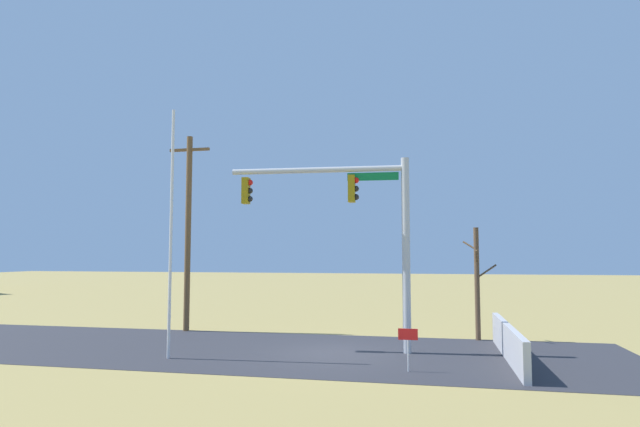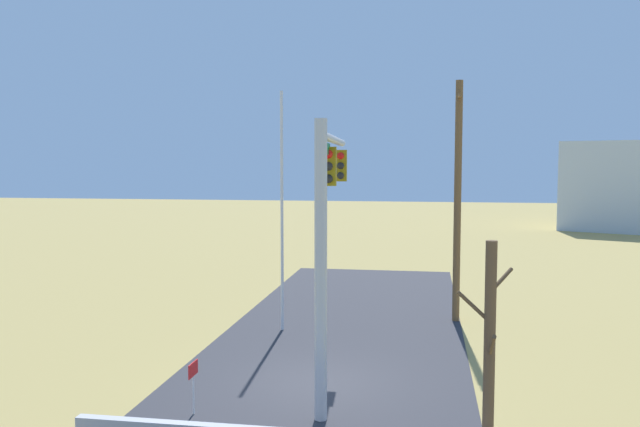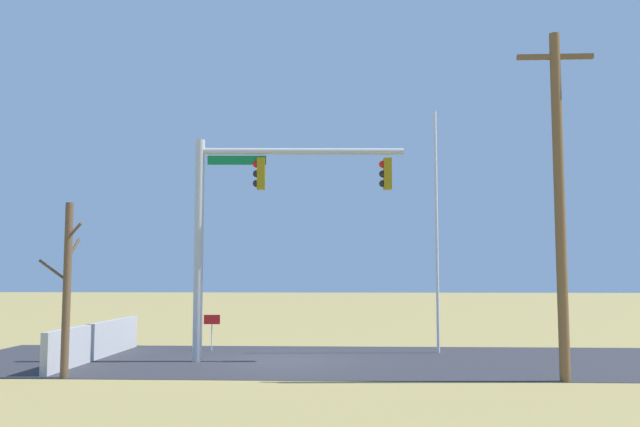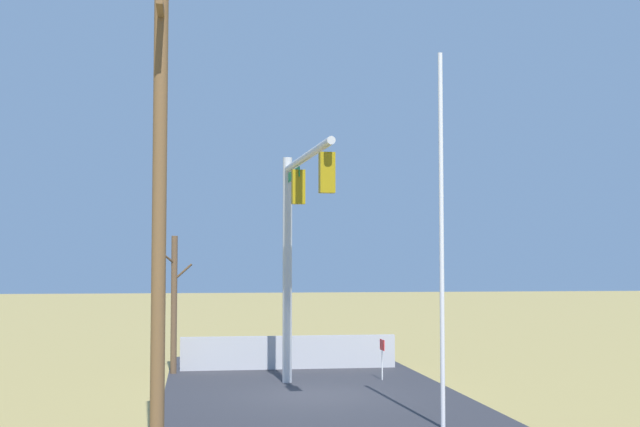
# 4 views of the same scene
# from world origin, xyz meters

# --- Properties ---
(ground_plane) EXTENTS (160.00, 160.00, 0.00)m
(ground_plane) POSITION_xyz_m (0.00, 0.00, 0.00)
(ground_plane) COLOR #9E894C
(road_surface) EXTENTS (28.00, 8.00, 0.01)m
(road_surface) POSITION_xyz_m (-4.00, 0.00, 0.01)
(road_surface) COLOR #2D2D33
(road_surface) RESTS_ON ground_plane
(sidewalk_corner) EXTENTS (6.00, 6.00, 0.01)m
(sidewalk_corner) POSITION_xyz_m (3.46, 0.45, 0.00)
(sidewalk_corner) COLOR #B7B5AD
(sidewalk_corner) RESTS_ON ground_plane
(retaining_fence) EXTENTS (0.20, 7.22, 1.11)m
(retaining_fence) POSITION_xyz_m (5.68, 0.04, 0.55)
(retaining_fence) COLOR #A8A8AD
(retaining_fence) RESTS_ON ground_plane
(signal_mast) EXTENTS (6.39, 0.64, 6.72)m
(signal_mast) POSITION_xyz_m (0.83, 0.36, 4.66)
(signal_mast) COLOR #B2B5BA
(signal_mast) RESTS_ON ground_plane
(flagpole) EXTENTS (0.10, 0.10, 8.17)m
(flagpole) POSITION_xyz_m (-5.04, -2.12, 4.08)
(flagpole) COLOR silver
(flagpole) RESTS_ON ground_plane
(utility_pole) EXTENTS (1.90, 0.26, 8.68)m
(utility_pole) POSITION_xyz_m (-7.34, 3.84, 4.51)
(utility_pole) COLOR brown
(utility_pole) RESTS_ON ground_plane
(bare_tree) EXTENTS (1.27, 1.02, 4.43)m
(bare_tree) POSITION_xyz_m (5.05, 3.84, 2.27)
(bare_tree) COLOR brown
(bare_tree) RESTS_ON ground_plane
(open_sign) EXTENTS (0.56, 0.04, 1.22)m
(open_sign) POSITION_xyz_m (2.62, -2.47, 0.91)
(open_sign) COLOR silver
(open_sign) RESTS_ON ground_plane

